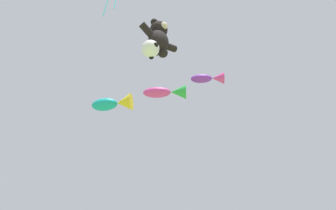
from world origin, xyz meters
The scene contains 5 objects.
teddy_bear_kite centered at (0.07, 6.59, 14.33)m, with size 1.99×0.88×2.02m.
soccer_ball_kite centered at (-0.37, 6.54, 13.13)m, with size 0.78×0.78×0.72m.
fish_kite_violet centered at (3.54, 6.86, 14.61)m, with size 1.46×1.46×0.56m.
fish_kite_magenta centered at (2.29, 8.45, 14.00)m, with size 1.86×1.85×0.68m.
fish_kite_teal centered at (0.94, 10.79, 14.03)m, with size 1.82×2.02×0.84m.
Camera 1 is at (-6.02, -0.56, 1.48)m, focal length 40.00 mm.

